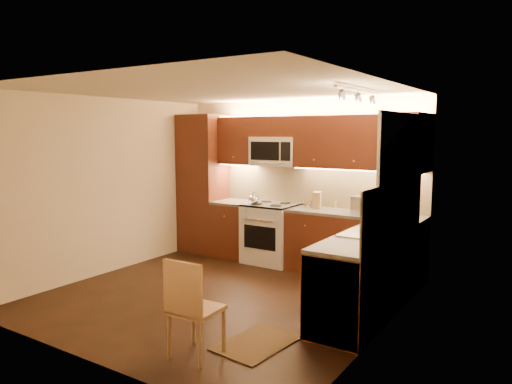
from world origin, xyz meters
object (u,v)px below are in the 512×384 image
Objects in this scene: kettle at (254,198)px; dining_chair at (196,307)px; microwave at (276,151)px; sink at (372,226)px; toaster_oven at (368,205)px; stove at (271,233)px; knife_block at (317,200)px; soap_bottle at (398,221)px.

kettle is 0.21× the size of dining_chair.
microwave is 2.48m from sink.
microwave is at bearing 106.77° from dining_chair.
dining_chair is at bearing -95.50° from toaster_oven.
kettle is (-0.21, -0.30, -0.70)m from microwave.
stove is 3.76× the size of knife_block.
microwave is at bearing 90.00° from stove.
dining_chair is at bearing -101.28° from knife_block.
microwave is at bearing 168.30° from soap_bottle.
toaster_oven is at bearing 80.43° from dining_chair.
microwave is 4.10× the size of soap_bottle.
toaster_oven is (-0.49, 1.21, 0.04)m from sink.
toaster_oven is at bearing -17.36° from knife_block.
microwave is 0.88× the size of sink.
dining_chair is (1.07, -3.21, -1.26)m from microwave.
kettle is 2.47m from soap_bottle.
knife_block reaches higher than kettle.
stove is 2.35m from sink.
kettle is 1.04× the size of soap_bottle.
microwave is 1.67m from toaster_oven.
toaster_oven is 2.10× the size of soap_bottle.
toaster_oven is 0.77m from knife_block.
sink is 4.45× the size of kettle.
kettle is at bearing -169.43° from toaster_oven.
knife_block is at bearing 160.18° from soap_bottle.
kettle reaches higher than dining_chair.
microwave is 2.48m from soap_bottle.
kettle is 0.79× the size of knife_block.
toaster_oven reaches higher than soap_bottle.
stove is at bearing 107.52° from dining_chair.
soap_bottle is at bearing 62.10° from sink.
knife_block is (0.95, 0.25, 0.01)m from kettle.
knife_block reaches higher than toaster_oven.
toaster_oven reaches higher than dining_chair.
toaster_oven is 0.43× the size of dining_chair.
knife_block is (-0.77, -0.00, 0.01)m from toaster_oven.
stove is 1.61m from toaster_oven.
knife_block is at bearing 6.52° from stove.
stove is at bearing 169.15° from knife_block.
soap_bottle is (2.40, -0.62, -0.02)m from kettle.
dining_chair is (-1.11, -2.30, -0.53)m from soap_bottle.
sink is at bearing -65.56° from toaster_oven.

